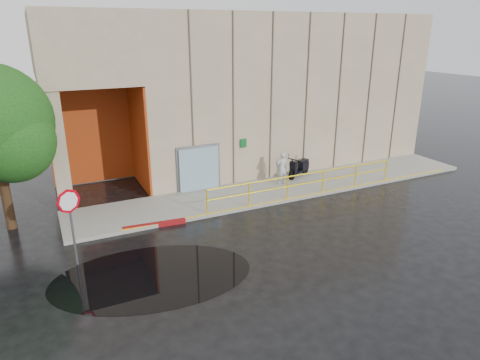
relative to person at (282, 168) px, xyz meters
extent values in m
plane|color=black|center=(-4.03, -4.87, -0.94)|extent=(120.00, 120.00, 0.00)
cube|color=gray|center=(-0.03, -0.37, -0.87)|extent=(20.00, 3.00, 0.15)
cube|color=gray|center=(1.97, 6.13, 3.06)|extent=(16.00, 10.00, 8.00)
cube|color=gray|center=(-8.03, 6.13, 5.56)|extent=(4.00, 10.00, 3.00)
cube|color=gray|center=(-9.63, 1.53, 1.56)|extent=(0.60, 0.60, 5.00)
cube|color=#9B300E|center=(-8.03, 4.63, 1.56)|extent=(3.80, 0.15, 4.90)
cube|color=#9B300E|center=(-6.08, 2.88, 1.56)|extent=(0.10, 3.50, 4.90)
cube|color=#84A1B4|center=(-3.83, 1.01, 0.21)|extent=(1.90, 0.10, 2.00)
cube|color=#5A5A5E|center=(-3.83, 1.09, 0.21)|extent=(2.10, 0.06, 2.20)
cube|color=#0C5420|center=(-1.53, 1.07, 1.16)|extent=(0.32, 0.04, 0.42)
cylinder|color=#DFBC0B|center=(0.22, -1.72, 0.21)|extent=(9.50, 0.06, 0.06)
cylinder|color=#DFBC0B|center=(0.22, -1.72, -0.24)|extent=(9.50, 0.06, 0.06)
imported|color=#ACADB1|center=(0.00, 0.00, 0.00)|extent=(0.62, 0.44, 1.59)
cylinder|color=black|center=(0.77, 0.29, -0.55)|extent=(0.49, 0.28, 0.49)
cylinder|color=black|center=(1.89, 0.78, -0.55)|extent=(0.49, 0.28, 0.49)
cylinder|color=#5A5A5E|center=(-9.74, -3.39, 0.20)|extent=(0.07, 0.07, 2.28)
cylinder|color=#C4000F|center=(-9.74, -3.42, 1.29)|extent=(0.73, 0.38, 0.79)
cylinder|color=white|center=(-9.74, -3.45, 1.29)|extent=(0.56, 0.28, 0.62)
cube|color=maroon|center=(-6.73, -1.77, -0.85)|extent=(2.41, 0.39, 0.18)
cube|color=black|center=(-7.71, -5.15, -0.94)|extent=(6.76, 4.87, 0.01)
cylinder|color=black|center=(-11.71, 0.55, 0.49)|extent=(0.36, 0.36, 2.87)
sphere|color=#285D21|center=(-11.14, -0.05, 2.55)|extent=(2.92, 2.92, 2.92)
camera|label=1|loc=(-10.26, -16.69, 6.27)|focal=32.00mm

